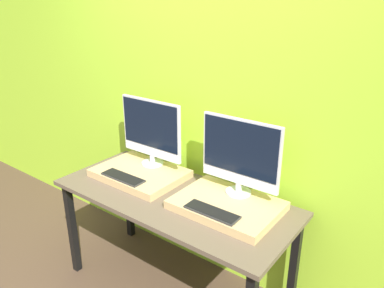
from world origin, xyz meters
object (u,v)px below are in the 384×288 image
Objects in this scene: keyboard_left at (123,177)px; monitor_right at (240,155)px; monitor_left at (151,130)px; keyboard_right at (212,212)px.

monitor_right reaches higher than keyboard_left.
monitor_right is (0.74, 0.00, 0.00)m from monitor_left.
keyboard_left is at bearing -90.00° from monitor_left.
keyboard_right is (0.00, -0.30, -0.26)m from monitor_right.
monitor_right reaches higher than keyboard_right.
keyboard_right is at bearing -21.95° from monitor_left.
monitor_left is 0.74m from monitor_right.
keyboard_right is (0.74, 0.00, 0.00)m from keyboard_left.
monitor_left is 1.59× the size of keyboard_right.
monitor_right is at bearing 0.00° from monitor_left.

